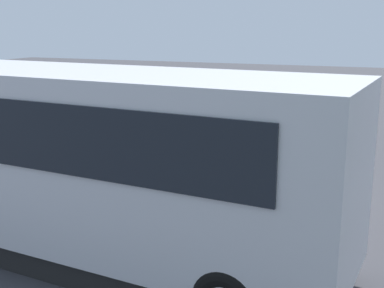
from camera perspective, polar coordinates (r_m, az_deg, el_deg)
ground_plane at (r=12.42m, az=6.94°, el=-5.52°), size 80.00×80.00×0.00m
tour_bus at (r=8.96m, az=-12.48°, el=-2.18°), size 9.44×3.22×3.25m
spectator_far_left at (r=10.71m, az=6.36°, el=-2.66°), size 0.58×0.34×1.77m
spectator_left at (r=11.19m, az=0.95°, el=-2.06°), size 0.58×0.36×1.72m
spectator_centre at (r=11.52m, az=-4.80°, el=-1.53°), size 0.57×0.38×1.76m
spectator_right at (r=12.01m, az=-10.71°, el=-1.18°), size 0.58×0.33×1.73m
spectator_far_right at (r=13.00m, az=-14.19°, el=-0.25°), size 0.57×0.39×1.74m
parked_motorcycle_silver at (r=10.25m, az=2.18°, el=-6.70°), size 2.05×0.60×0.99m
parked_motorcycle_dark at (r=11.29m, az=-9.11°, el=-4.95°), size 2.05×0.58×0.99m
stunt_motorcycle at (r=14.27m, az=5.16°, el=1.13°), size 2.04×0.61×1.66m
traffic_cone at (r=13.31m, az=10.24°, el=-2.98°), size 0.34×0.34×0.63m
bay_line_b at (r=13.21m, az=18.23°, el=-4.95°), size 0.15×4.02×0.01m
bay_line_c at (r=13.63m, az=6.95°, el=-3.80°), size 0.15×3.78×0.01m
bay_line_d at (r=14.54m, az=-3.25°, el=-2.63°), size 0.15×3.92×0.01m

